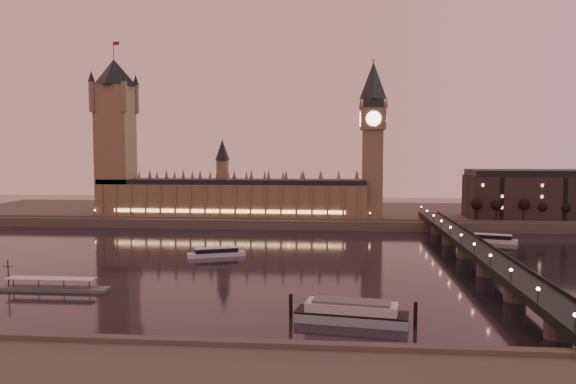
% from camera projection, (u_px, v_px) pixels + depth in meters
% --- Properties ---
extents(ground, '(700.00, 700.00, 0.00)m').
position_uv_depth(ground, '(268.00, 262.00, 256.08)').
color(ground, black).
rests_on(ground, ground).
extents(far_embankment, '(560.00, 130.00, 6.00)m').
position_uv_depth(far_embankment, '(336.00, 214.00, 417.01)').
color(far_embankment, '#423D35').
rests_on(far_embankment, ground).
extents(palace_of_westminster, '(180.00, 26.62, 52.00)m').
position_uv_depth(palace_of_westminster, '(231.00, 193.00, 378.13)').
color(palace_of_westminster, brown).
rests_on(palace_of_westminster, ground).
extents(victoria_tower, '(31.68, 31.68, 118.00)m').
position_uv_depth(victoria_tower, '(115.00, 128.00, 381.87)').
color(victoria_tower, brown).
rests_on(victoria_tower, ground).
extents(big_ben, '(17.68, 17.68, 104.00)m').
position_uv_depth(big_ben, '(373.00, 130.00, 366.46)').
color(big_ben, brown).
rests_on(big_ben, ground).
extents(westminster_bridge, '(13.20, 260.00, 15.30)m').
position_uv_depth(westminster_bridge, '(474.00, 254.00, 247.47)').
color(westminster_bridge, black).
rests_on(westminster_bridge, ground).
extents(bare_tree_0, '(6.20, 6.20, 12.61)m').
position_uv_depth(bare_tree_0, '(477.00, 207.00, 352.52)').
color(bare_tree_0, black).
rests_on(bare_tree_0, ground).
extents(bare_tree_1, '(6.20, 6.20, 12.61)m').
position_uv_depth(bare_tree_1, '(499.00, 207.00, 351.33)').
color(bare_tree_1, black).
rests_on(bare_tree_1, ground).
extents(bare_tree_2, '(6.20, 6.20, 12.61)m').
position_uv_depth(bare_tree_2, '(521.00, 207.00, 350.13)').
color(bare_tree_2, black).
rests_on(bare_tree_2, ground).
extents(bare_tree_3, '(6.20, 6.20, 12.61)m').
position_uv_depth(bare_tree_3, '(543.00, 207.00, 348.94)').
color(bare_tree_3, black).
rests_on(bare_tree_3, ground).
extents(bare_tree_4, '(6.20, 6.20, 12.61)m').
position_uv_depth(bare_tree_4, '(565.00, 207.00, 347.75)').
color(bare_tree_4, black).
rests_on(bare_tree_4, ground).
extents(cruise_boat_a, '(27.68, 15.42, 4.38)m').
position_uv_depth(cruise_boat_a, '(216.00, 253.00, 269.32)').
color(cruise_boat_a, silver).
rests_on(cruise_boat_a, ground).
extents(cruise_boat_b, '(26.54, 13.73, 4.76)m').
position_uv_depth(cruise_boat_b, '(493.00, 239.00, 308.99)').
color(cruise_boat_b, silver).
rests_on(cruise_boat_b, ground).
extents(moored_barge, '(38.20, 14.36, 7.08)m').
position_uv_depth(moored_barge, '(352.00, 312.00, 167.26)').
color(moored_barge, '#90A8B8').
rests_on(moored_barge, ground).
extents(pontoon_pier, '(40.61, 6.77, 10.83)m').
position_uv_depth(pontoon_pier, '(53.00, 287.00, 205.18)').
color(pontoon_pier, '#595B5E').
rests_on(pontoon_pier, ground).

